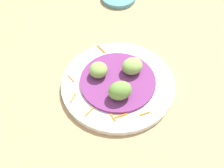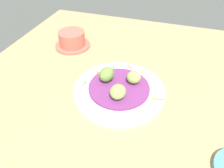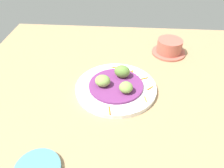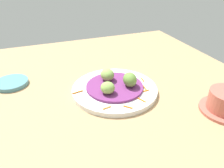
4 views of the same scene
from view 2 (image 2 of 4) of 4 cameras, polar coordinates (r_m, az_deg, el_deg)
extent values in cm
cube|color=tan|center=(63.90, 5.73, -3.73)|extent=(110.00, 110.00, 2.00)
cylinder|color=white|center=(63.60, 1.99, -1.58)|extent=(27.78, 27.78, 1.53)
cylinder|color=#702D6B|center=(62.83, 2.01, -0.80)|extent=(18.53, 18.53, 0.78)
cylinder|color=orange|center=(60.65, 12.59, -4.09)|extent=(3.47, 1.04, 0.40)
cylinder|color=orange|center=(69.01, -3.56, 3.31)|extent=(2.05, 0.57, 0.40)
cylinder|color=orange|center=(71.17, 0.42, 4.70)|extent=(1.52, 2.73, 0.40)
cylinder|color=orange|center=(69.33, 9.12, 3.01)|extent=(2.61, 0.89, 0.40)
cylinder|color=orange|center=(64.93, -7.60, 0.19)|extent=(0.66, 2.50, 0.40)
cylinder|color=orange|center=(67.97, -4.36, 2.59)|extent=(0.81, 3.37, 0.40)
cylinder|color=orange|center=(71.47, 4.91, 4.70)|extent=(2.25, 2.21, 0.40)
ellipsoid|color=#84A851|center=(63.16, 5.99, 1.84)|extent=(5.13, 5.23, 3.64)
ellipsoid|color=olive|center=(63.34, -1.46, 2.70)|extent=(5.08, 6.05, 4.50)
ellipsoid|color=#84A851|center=(57.73, 1.64, -2.15)|extent=(4.57, 5.21, 3.92)
cylinder|color=#B75B4C|center=(87.67, -10.70, 10.43)|extent=(14.05, 14.05, 0.80)
cylinder|color=#B75B4C|center=(86.15, -10.96, 12.25)|extent=(10.33, 10.33, 5.55)
camera|label=1|loc=(0.84, -28.23, 45.78)|focal=45.35mm
camera|label=3|loc=(0.68, 71.86, 22.42)|focal=36.11mm
camera|label=4|loc=(1.02, 28.55, 33.94)|focal=34.90mm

